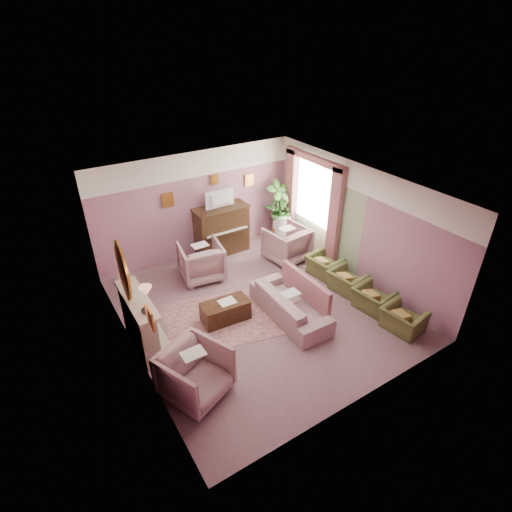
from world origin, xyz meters
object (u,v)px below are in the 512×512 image
television (221,198)px  olive_chair_b (374,296)px  piano (222,230)px  olive_chair_a (404,316)px  floral_armchair_left (201,259)px  floral_armchair_right (287,242)px  sofa (290,300)px  olive_chair_d (324,263)px  coffee_table (225,311)px  olive_chair_c (347,278)px  side_table (282,226)px  floral_armchair_front (195,371)px

television → olive_chair_b: television is taller
piano → olive_chair_a: (1.60, -4.85, -0.30)m
floral_armchair_left → floral_armchair_right: same height
sofa → olive_chair_d: size_ratio=2.59×
coffee_table → olive_chair_c: bearing=-11.3°
olive_chair_a → olive_chair_d: size_ratio=1.00×
piano → sofa: 3.26m
piano → side_table: size_ratio=2.00×
olive_chair_b → olive_chair_c: bearing=90.0°
floral_armchair_front → olive_chair_d: (4.28, 1.70, -0.17)m
sofa → olive_chair_c: 1.70m
olive_chair_a → coffee_table: bearing=142.7°
floral_armchair_right → side_table: size_ratio=1.47×
coffee_table → olive_chair_a: bearing=-37.3°
sofa → floral_armchair_right: bearing=55.7°
floral_armchair_right → piano: bearing=134.6°
olive_chair_b → olive_chair_d: bearing=90.0°
side_table → olive_chair_c: bearing=-95.1°
olive_chair_c → floral_armchair_right: bearing=100.0°
floral_armchair_right → olive_chair_c: bearing=-80.0°
piano → olive_chair_d: size_ratio=1.74×
television → coffee_table: television is taller
side_table → olive_chair_b: bearing=-94.1°
floral_armchair_left → floral_armchair_front: size_ratio=1.00×
sofa → olive_chair_d: sofa is taller
piano → television: bearing=-90.0°
television → olive_chair_a: television is taller
coffee_table → floral_armchair_left: floral_armchair_left is taller
piano → floral_armchair_front: 4.89m
piano → floral_armchair_right: (1.25, -1.27, -0.14)m
television → olive_chair_b: 4.47m
olive_chair_b → side_table: size_ratio=1.15×
floral_armchair_right → side_table: (0.62, 1.09, -0.16)m
floral_armchair_left → floral_armchair_front: bearing=-117.0°
floral_armchair_front → olive_chair_c: floral_armchair_front is taller
floral_armchair_left → olive_chair_d: bearing=-30.1°
television → olive_chair_d: 3.10m
coffee_table → sofa: (1.23, -0.62, 0.19)m
coffee_table → floral_armchair_right: floral_armchair_right is taller
olive_chair_b → olive_chair_c: 0.82m
floral_armchair_front → olive_chair_c: 4.37m
olive_chair_c → floral_armchair_left: bearing=138.3°
olive_chair_a → olive_chair_d: bearing=90.0°
piano → floral_armchair_left: bearing=-140.1°
floral_armchair_front → olive_chair_c: size_ratio=1.28×
coffee_table → olive_chair_c: 2.99m
sofa → olive_chair_a: bearing=-43.4°
floral_armchair_left → side_table: 2.99m
television → piano: bearing=90.0°
olive_chair_b → olive_chair_c: size_ratio=1.00×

